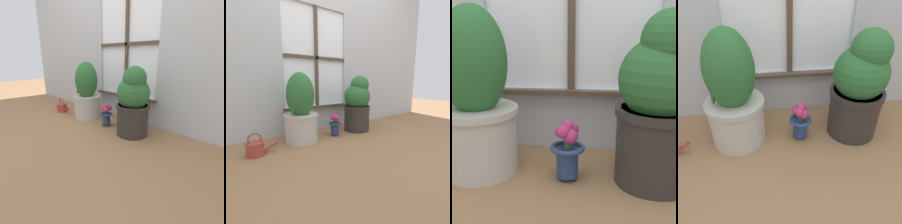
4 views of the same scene
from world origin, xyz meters
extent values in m
plane|color=olive|center=(0.00, 0.00, 0.00)|extent=(10.00, 10.00, 0.00)
cube|color=#B2B7BC|center=(-1.31, 0.65, 1.25)|extent=(1.77, 0.05, 2.50)
cube|color=#B2B7BC|center=(0.00, 0.65, 0.16)|extent=(0.86, 0.05, 0.32)
cube|color=white|center=(0.00, 0.66, 0.92)|extent=(0.86, 0.02, 1.20)
cube|color=#4C3D2D|center=(0.00, 0.63, 0.92)|extent=(0.04, 0.02, 1.20)
cube|color=#4C3D2D|center=(0.00, 0.63, 0.92)|extent=(0.86, 0.02, 0.04)
cube|color=#4C3D2D|center=(0.00, 0.60, 0.31)|extent=(0.92, 0.06, 0.02)
cylinder|color=#B7B2A8|center=(-0.38, 0.31, 0.15)|extent=(0.34, 0.34, 0.29)
cylinder|color=#B7B2A8|center=(-0.38, 0.31, 0.28)|extent=(0.36, 0.36, 0.03)
cylinder|color=#38281E|center=(-0.38, 0.31, 0.29)|extent=(0.31, 0.31, 0.01)
ellipsoid|color=#28602D|center=(-0.38, 0.31, 0.49)|extent=(0.28, 0.28, 0.46)
ellipsoid|color=#28602D|center=(-0.49, 0.30, 0.40)|extent=(0.04, 0.20, 0.21)
cylinder|color=#2D2826|center=(0.38, 0.28, 0.16)|extent=(0.32, 0.32, 0.32)
cylinder|color=#2D2826|center=(0.38, 0.28, 0.30)|extent=(0.34, 0.34, 0.03)
cylinder|color=#38281E|center=(0.38, 0.28, 0.31)|extent=(0.30, 0.30, 0.01)
sphere|color=#28602D|center=(0.38, 0.28, 0.43)|extent=(0.33, 0.33, 0.33)
sphere|color=#28602D|center=(0.40, 0.27, 0.58)|extent=(0.23, 0.23, 0.23)
ellipsoid|color=#28602D|center=(0.47, 0.25, 0.42)|extent=(0.07, 0.14, 0.17)
sphere|color=navy|center=(0.02, 0.30, 0.01)|extent=(0.02, 0.02, 0.02)
sphere|color=navy|center=(-0.01, 0.25, 0.01)|extent=(0.02, 0.02, 0.02)
sphere|color=navy|center=(0.05, 0.25, 0.01)|extent=(0.02, 0.02, 0.02)
cylinder|color=navy|center=(0.02, 0.26, 0.08)|extent=(0.09, 0.09, 0.12)
torus|color=navy|center=(0.02, 0.26, 0.14)|extent=(0.15, 0.15, 0.02)
cylinder|color=#386633|center=(0.02, 0.26, 0.18)|extent=(0.03, 0.03, 0.07)
sphere|color=#B22D66|center=(0.02, 0.26, 0.24)|extent=(0.05, 0.05, 0.05)
sphere|color=#B22D66|center=(0.04, 0.30, 0.21)|extent=(0.06, 0.06, 0.06)
sphere|color=#B22D66|center=(0.00, 0.30, 0.21)|extent=(0.04, 0.04, 0.04)
sphere|color=#B22D66|center=(-0.01, 0.27, 0.21)|extent=(0.05, 0.05, 0.05)
sphere|color=#B22D66|center=(0.01, 0.23, 0.22)|extent=(0.06, 0.06, 0.06)
sphere|color=#B22D66|center=(0.03, 0.24, 0.20)|extent=(0.06, 0.06, 0.06)
cylinder|color=#99382D|center=(-0.85, 0.20, 0.06)|extent=(0.15, 0.15, 0.12)
cylinder|color=#99382D|center=(-0.73, 0.20, 0.05)|extent=(0.13, 0.03, 0.09)
torus|color=#99382D|center=(-0.85, 0.20, 0.14)|extent=(0.12, 0.01, 0.12)
camera|label=1|loc=(1.39, -1.08, 0.78)|focal=28.00mm
camera|label=2|loc=(-1.11, -1.36, 0.63)|focal=28.00mm
camera|label=3|loc=(0.14, -0.94, 0.64)|focal=50.00mm
camera|label=4|loc=(-0.20, -0.84, 0.98)|focal=35.00mm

